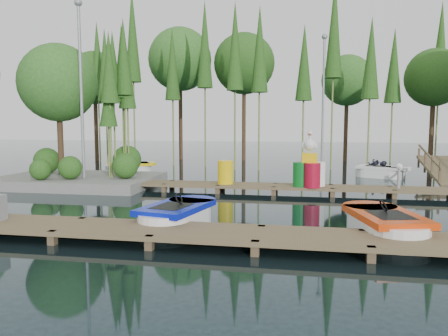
% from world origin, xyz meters
% --- Properties ---
extents(ground_plane, '(90.00, 90.00, 0.00)m').
position_xyz_m(ground_plane, '(0.00, 0.00, 0.00)').
color(ground_plane, '#192A2F').
extents(near_dock, '(18.00, 1.50, 0.50)m').
position_xyz_m(near_dock, '(0.00, -4.50, 0.23)').
color(near_dock, brown).
rests_on(near_dock, ground).
extents(far_dock, '(15.00, 1.20, 0.50)m').
position_xyz_m(far_dock, '(1.00, 2.50, 0.23)').
color(far_dock, brown).
rests_on(far_dock, ground).
extents(island, '(6.20, 4.20, 6.75)m').
position_xyz_m(island, '(-6.30, 3.29, 3.18)').
color(island, slate).
rests_on(island, ground).
extents(tree_screen, '(34.42, 18.53, 10.31)m').
position_xyz_m(tree_screen, '(-2.04, 10.60, 6.12)').
color(tree_screen, '#412C1B').
rests_on(tree_screen, ground).
extents(lamp_island, '(0.30, 0.30, 7.25)m').
position_xyz_m(lamp_island, '(-5.50, 2.50, 4.26)').
color(lamp_island, gray).
rests_on(lamp_island, ground).
extents(lamp_rear, '(0.30, 0.30, 7.25)m').
position_xyz_m(lamp_rear, '(4.00, 11.00, 4.26)').
color(lamp_rear, gray).
rests_on(lamp_rear, ground).
extents(ramp, '(1.50, 3.94, 1.49)m').
position_xyz_m(ramp, '(9.00, 6.50, 0.59)').
color(ramp, brown).
rests_on(ramp, ground).
extents(boat_blue, '(1.76, 2.90, 0.91)m').
position_xyz_m(boat_blue, '(-0.00, -3.14, 0.26)').
color(boat_blue, white).
rests_on(boat_blue, ground).
extents(boat_red, '(1.90, 3.01, 0.94)m').
position_xyz_m(boat_red, '(4.84, -3.32, 0.27)').
color(boat_red, white).
rests_on(boat_red, ground).
extents(boat_yellow_far, '(2.80, 2.24, 1.28)m').
position_xyz_m(boat_yellow_far, '(-5.61, 7.30, 0.27)').
color(boat_yellow_far, white).
rests_on(boat_yellow_far, ground).
extents(boat_white_far, '(2.78, 2.08, 1.20)m').
position_xyz_m(boat_white_far, '(6.61, 7.99, 0.27)').
color(boat_white_far, white).
rests_on(boat_white_far, ground).
extents(yellow_barrel, '(0.58, 0.58, 0.87)m').
position_xyz_m(yellow_barrel, '(0.19, 2.50, 0.73)').
color(yellow_barrel, yellow).
rests_on(yellow_barrel, far_dock).
extents(drum_cluster, '(1.15, 1.05, 1.98)m').
position_xyz_m(drum_cluster, '(3.27, 2.35, 0.88)').
color(drum_cluster, '#0B691E').
rests_on(drum_cluster, far_dock).
extents(seagull_post, '(0.54, 0.29, 0.86)m').
position_xyz_m(seagull_post, '(6.29, 2.50, 0.88)').
color(seagull_post, gray).
rests_on(seagull_post, far_dock).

